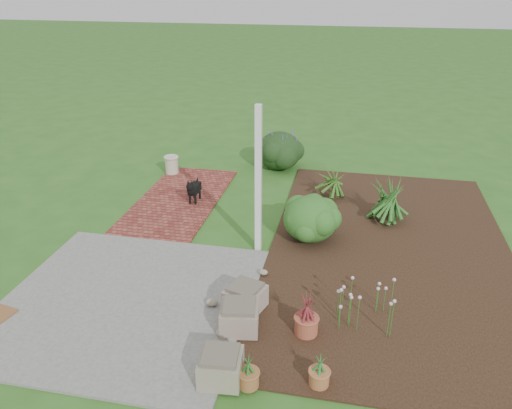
% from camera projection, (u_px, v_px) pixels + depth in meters
% --- Properties ---
extents(ground, '(80.00, 80.00, 0.00)m').
position_uv_depth(ground, '(240.00, 251.00, 8.47)').
color(ground, '#2D5C1D').
rests_on(ground, ground).
extents(concrete_patio, '(3.50, 3.50, 0.04)m').
position_uv_depth(concrete_patio, '(127.00, 301.00, 7.14)').
color(concrete_patio, '#61615E').
rests_on(concrete_patio, ground).
extents(brick_path, '(1.60, 3.50, 0.04)m').
position_uv_depth(brick_path, '(179.00, 199.00, 10.33)').
color(brick_path, maroon).
rests_on(brick_path, ground).
extents(garden_bed, '(4.00, 7.00, 0.03)m').
position_uv_depth(garden_bed, '(390.00, 250.00, 8.45)').
color(garden_bed, black).
rests_on(garden_bed, ground).
extents(veranda_post, '(0.10, 0.10, 2.50)m').
position_uv_depth(veranda_post, '(258.00, 182.00, 7.98)').
color(veranda_post, white).
rests_on(veranda_post, ground).
extents(stone_trough_near, '(0.52, 0.52, 0.32)m').
position_uv_depth(stone_trough_near, '(221.00, 368.00, 5.68)').
color(stone_trough_near, '#706654').
rests_on(stone_trough_near, concrete_patio).
extents(stone_trough_mid, '(0.56, 0.56, 0.33)m').
position_uv_depth(stone_trough_mid, '(239.00, 318.00, 6.50)').
color(stone_trough_mid, '#79685A').
rests_on(stone_trough_mid, concrete_patio).
extents(stone_trough_far, '(0.60, 0.60, 0.32)m').
position_uv_depth(stone_trough_far, '(245.00, 298.00, 6.89)').
color(stone_trough_far, gray).
rests_on(stone_trough_far, concrete_patio).
extents(black_dog, '(0.18, 0.57, 0.49)m').
position_uv_depth(black_dog, '(194.00, 189.00, 10.04)').
color(black_dog, black).
rests_on(black_dog, brick_path).
extents(cream_ceramic_urn, '(0.32, 0.32, 0.40)m').
position_uv_depth(cream_ceramic_urn, '(172.00, 165.00, 11.56)').
color(cream_ceramic_urn, '#BFB99D').
rests_on(cream_ceramic_urn, brick_path).
extents(evergreen_shrub, '(0.98, 0.98, 0.80)m').
position_uv_depth(evergreen_shrub, '(310.00, 218.00, 8.64)').
color(evergreen_shrub, '#133F17').
rests_on(evergreen_shrub, garden_bed).
extents(agapanthus_clump_back, '(1.36, 1.36, 0.94)m').
position_uv_depth(agapanthus_clump_back, '(388.00, 197.00, 9.28)').
color(agapanthus_clump_back, '#1C3D12').
rests_on(agapanthus_clump_back, garden_bed).
extents(agapanthus_clump_front, '(0.92, 0.92, 0.80)m').
position_uv_depth(agapanthus_clump_front, '(331.00, 179.00, 10.26)').
color(agapanthus_clump_front, '#1A3F0E').
rests_on(agapanthus_clump_front, garden_bed).
extents(pink_flower_patch, '(1.08, 1.08, 0.56)m').
position_uv_depth(pink_flower_patch, '(365.00, 304.00, 6.58)').
color(pink_flower_patch, '#113D0F').
rests_on(pink_flower_patch, garden_bed).
extents(terracotta_pot_bronze, '(0.35, 0.35, 0.25)m').
position_uv_depth(terracotta_pot_bronze, '(306.00, 325.00, 6.44)').
color(terracotta_pot_bronze, '#9E4D35').
rests_on(terracotta_pot_bronze, garden_bed).
extents(terracotta_pot_small_left, '(0.29, 0.29, 0.19)m').
position_uv_depth(terracotta_pot_small_left, '(319.00, 377.00, 5.65)').
color(terracotta_pot_small_left, '#A26037').
rests_on(terracotta_pot_small_left, garden_bed).
extents(terracotta_pot_small_right, '(0.31, 0.31, 0.20)m').
position_uv_depth(terracotta_pot_small_right, '(248.00, 379.00, 5.62)').
color(terracotta_pot_small_right, '#915931').
rests_on(terracotta_pot_small_right, garden_bed).
extents(purple_flowering_bush, '(1.33, 1.33, 0.91)m').
position_uv_depth(purple_flowering_bush, '(279.00, 150.00, 11.88)').
color(purple_flowering_bush, black).
rests_on(purple_flowering_bush, ground).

